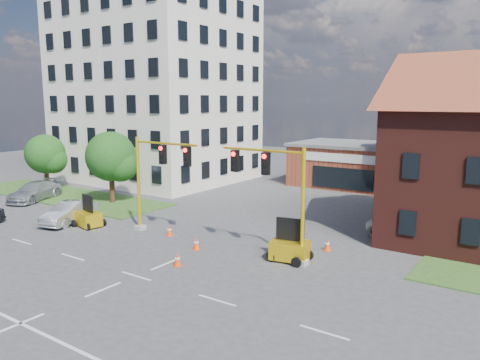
% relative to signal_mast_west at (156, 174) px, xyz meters
% --- Properties ---
extents(ground, '(120.00, 120.00, 0.00)m').
position_rel_signal_mast_west_xyz_m(ground, '(4.36, -6.00, -3.92)').
color(ground, '#3E3E40').
rests_on(ground, ground).
extents(grass_verge_nw, '(22.00, 6.00, 0.08)m').
position_rel_signal_mast_west_xyz_m(grass_verge_nw, '(-15.64, 4.00, -3.88)').
color(grass_verge_nw, '#294A1C').
rests_on(grass_verge_nw, ground).
extents(lane_markings, '(60.00, 36.00, 0.01)m').
position_rel_signal_mast_west_xyz_m(lane_markings, '(4.36, -9.00, -3.91)').
color(lane_markings, silver).
rests_on(lane_markings, ground).
extents(office_block, '(18.40, 15.40, 20.60)m').
position_rel_signal_mast_west_xyz_m(office_block, '(-15.64, 15.91, 6.39)').
color(office_block, beige).
rests_on(office_block, ground).
extents(brick_shop, '(12.40, 8.40, 4.30)m').
position_rel_signal_mast_west_xyz_m(brick_shop, '(4.36, 23.99, -1.76)').
color(brick_shop, brown).
rests_on(brick_shop, ground).
extents(tree_large, '(7.50, 7.14, 9.68)m').
position_rel_signal_mast_west_xyz_m(tree_large, '(11.22, 21.08, 1.93)').
color(tree_large, '#321F12').
rests_on(tree_large, ground).
extents(tree_nw_front, '(4.33, 4.12, 6.01)m').
position_rel_signal_mast_west_xyz_m(tree_nw_front, '(-9.44, 4.58, -0.15)').
color(tree_nw_front, '#321F12').
rests_on(tree_nw_front, ground).
extents(tree_nw_rear, '(3.93, 3.75, 5.34)m').
position_rel_signal_mast_west_xyz_m(tree_nw_rear, '(-19.45, 5.08, -0.61)').
color(tree_nw_rear, '#321F12').
rests_on(tree_nw_rear, ground).
extents(signal_mast_west, '(5.30, 0.60, 6.20)m').
position_rel_signal_mast_west_xyz_m(signal_mast_west, '(0.00, 0.00, 0.00)').
color(signal_mast_west, '#9A9A95').
rests_on(signal_mast_west, ground).
extents(signal_mast_east, '(5.30, 0.60, 6.20)m').
position_rel_signal_mast_west_xyz_m(signal_mast_east, '(8.71, 0.00, 0.00)').
color(signal_mast_east, '#9A9A95').
rests_on(signal_mast_east, ground).
extents(trailer_west, '(2.08, 1.63, 2.10)m').
position_rel_signal_mast_west_xyz_m(trailer_west, '(-5.10, -1.45, -3.26)').
color(trailer_west, gold).
rests_on(trailer_west, ground).
extents(trailer_east, '(2.19, 1.67, 2.25)m').
position_rel_signal_mast_west_xyz_m(trailer_east, '(9.52, 0.25, -3.22)').
color(trailer_east, gold).
rests_on(trailer_east, ground).
extents(cone_a, '(0.40, 0.40, 0.70)m').
position_rel_signal_mast_west_xyz_m(cone_a, '(0.96, 0.05, -3.58)').
color(cone_a, '#FC430D').
rests_on(cone_a, ground).
extents(cone_b, '(0.40, 0.40, 0.70)m').
position_rel_signal_mast_west_xyz_m(cone_b, '(4.12, -1.09, -3.58)').
color(cone_b, '#FC430D').
rests_on(cone_b, ground).
extents(cone_c, '(0.40, 0.40, 0.70)m').
position_rel_signal_mast_west_xyz_m(cone_c, '(5.09, -3.79, -3.58)').
color(cone_c, '#FC430D').
rests_on(cone_c, ground).
extents(cone_d, '(0.40, 0.40, 0.70)m').
position_rel_signal_mast_west_xyz_m(cone_d, '(10.46, 3.00, -3.58)').
color(cone_d, '#FC430D').
rests_on(cone_d, ground).
extents(pickup_white, '(5.22, 2.69, 1.41)m').
position_rel_signal_mast_west_xyz_m(pickup_white, '(13.80, 7.79, -3.22)').
color(pickup_white, silver).
rests_on(pickup_white, ground).
extents(sedan_silver_front, '(2.64, 4.83, 1.51)m').
position_rel_signal_mast_west_xyz_m(sedan_silver_front, '(-6.98, -1.58, -3.17)').
color(sedan_silver_front, '#A2A6AA').
rests_on(sedan_silver_front, ground).
extents(sedan_silver_rear, '(3.97, 5.91, 1.59)m').
position_rel_signal_mast_west_xyz_m(sedan_silver_rear, '(-16.02, 1.43, -3.13)').
color(sedan_silver_rear, '#A2A6AA').
rests_on(sedan_silver_rear, ground).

